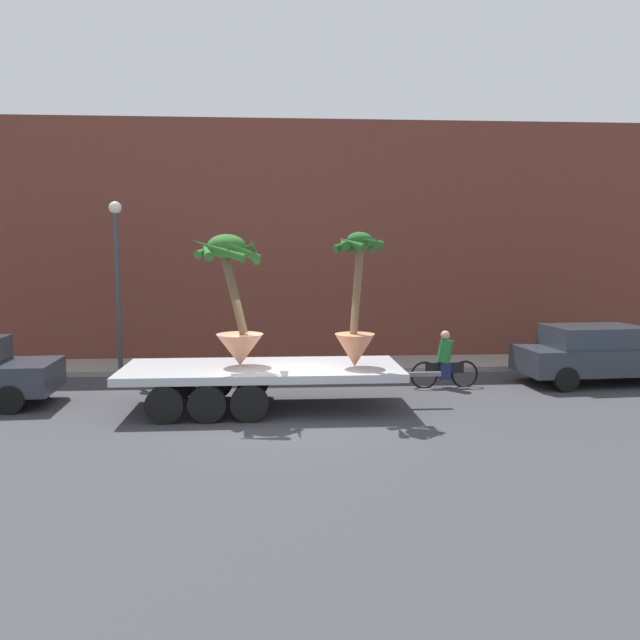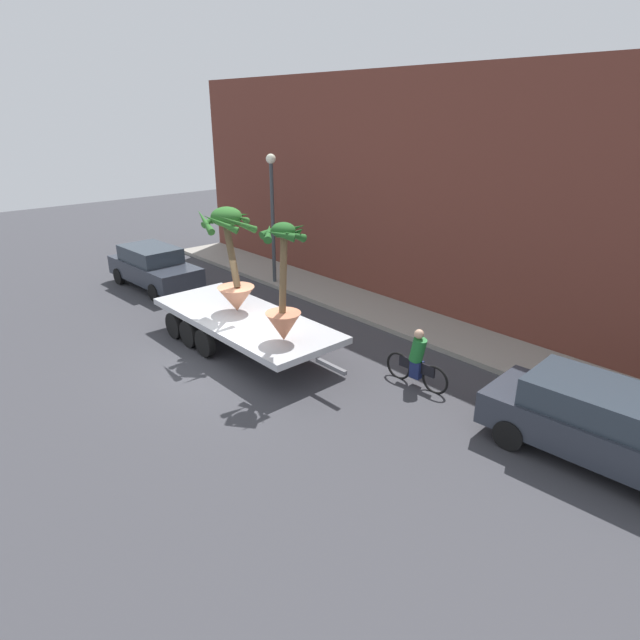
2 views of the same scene
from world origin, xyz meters
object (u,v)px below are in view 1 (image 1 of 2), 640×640
(flatbed_trailer, at_px, (251,375))
(street_lamp, at_px, (117,263))
(cyclist, at_px, (445,362))
(potted_palm_rear, at_px, (234,303))
(parked_car, at_px, (598,353))
(potted_palm_middle, at_px, (356,314))

(flatbed_trailer, distance_m, street_lamp, 6.31)
(cyclist, bearing_deg, flatbed_trailer, -159.00)
(potted_palm_rear, relative_size, parked_car, 0.66)
(cyclist, xyz_separation_m, parked_car, (4.28, 0.21, 0.16))
(potted_palm_middle, distance_m, parked_car, 7.40)
(potted_palm_middle, height_order, cyclist, potted_palm_middle)
(flatbed_trailer, height_order, parked_car, parked_car)
(potted_palm_rear, relative_size, potted_palm_middle, 0.98)
(potted_palm_middle, xyz_separation_m, cyclist, (2.62, 2.10, -1.52))
(potted_palm_rear, height_order, cyclist, potted_palm_rear)
(flatbed_trailer, bearing_deg, potted_palm_rear, 164.61)
(cyclist, relative_size, street_lamp, 0.38)
(parked_car, bearing_deg, potted_palm_rear, -168.10)
(parked_car, bearing_deg, flatbed_trailer, -167.06)
(potted_palm_rear, bearing_deg, cyclist, 18.73)
(flatbed_trailer, xyz_separation_m, street_lamp, (-3.95, 4.26, 2.45))
(flatbed_trailer, relative_size, potted_palm_middle, 2.41)
(potted_palm_middle, height_order, street_lamp, street_lamp)
(flatbed_trailer, relative_size, potted_palm_rear, 2.45)
(cyclist, xyz_separation_m, street_lamp, (-8.95, 2.34, 2.56))
(potted_palm_rear, height_order, parked_car, potted_palm_rear)
(potted_palm_rear, bearing_deg, flatbed_trailer, -15.39)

